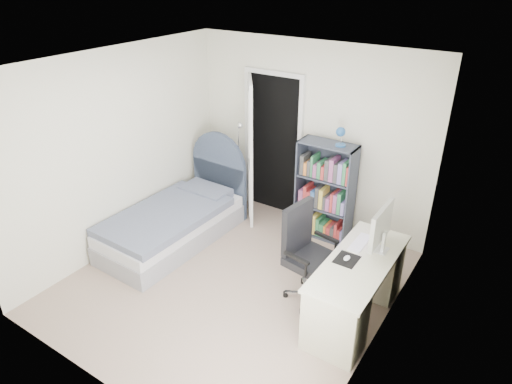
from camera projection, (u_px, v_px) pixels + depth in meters
The scene contains 8 objects.
room_shell at pixel (230, 186), 4.77m from camera, with size 3.50×3.70×2.60m.
door at pixel (259, 147), 6.35m from camera, with size 0.92×0.69×2.06m.
bed at pixel (177, 220), 6.04m from camera, with size 1.00×2.04×1.24m.
nightstand at pixel (216, 177), 6.99m from camera, with size 0.40×0.40×0.59m.
floor_lamp at pixel (240, 177), 6.53m from camera, with size 0.20×0.20×1.41m.
bookcase at pixel (325, 194), 5.97m from camera, with size 0.74×0.32×1.58m.
desk at pixel (357, 286), 4.65m from camera, with size 0.59×1.46×1.20m.
office_chair at pixel (306, 249), 4.85m from camera, with size 0.60×0.61×1.11m.
Camera 1 is at (2.58, -3.42, 3.37)m, focal length 32.00 mm.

